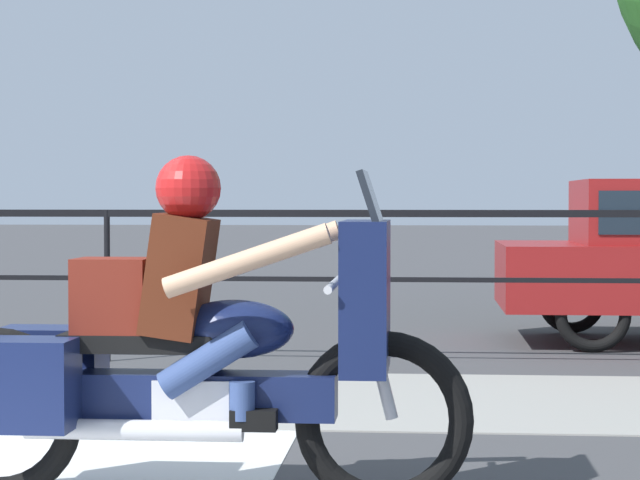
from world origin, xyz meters
name	(u,v)px	position (x,y,z in m)	size (l,w,h in m)	color
sidewalk_band	(42,394)	(0.00, 3.40, 0.01)	(44.00, 2.40, 0.01)	#99968E
fence_railing	(107,242)	(0.00, 5.22, 1.00)	(36.00, 0.05, 1.27)	black
motorcycle	(186,349)	(1.59, 0.41, 0.70)	(2.52, 0.76, 1.56)	black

